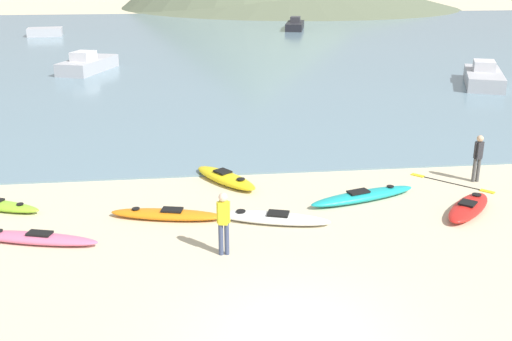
# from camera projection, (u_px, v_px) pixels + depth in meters

# --- Properties ---
(ground_plane) EXTENTS (400.00, 400.00, 0.00)m
(ground_plane) POSITION_uv_depth(u_px,v_px,m) (297.00, 334.00, 11.52)
(ground_plane) COLOR beige
(bay_water) EXTENTS (160.00, 70.00, 0.06)m
(bay_water) POSITION_uv_depth(u_px,v_px,m) (204.00, 44.00, 53.03)
(bay_water) COLOR slate
(bay_water) RESTS_ON ground_plane
(kayak_on_sand_0) EXTENTS (3.61, 1.70, 0.34)m
(kayak_on_sand_0) POSITION_uv_depth(u_px,v_px,m) (363.00, 196.00, 17.99)
(kayak_on_sand_0) COLOR teal
(kayak_on_sand_0) RESTS_ON ground_plane
(kayak_on_sand_3) EXTENTS (2.23, 2.78, 0.38)m
(kayak_on_sand_3) POSITION_uv_depth(u_px,v_px,m) (226.00, 178.00, 19.45)
(kayak_on_sand_3) COLOR yellow
(kayak_on_sand_3) RESTS_ON ground_plane
(kayak_on_sand_4) EXTENTS (3.25, 1.34, 0.31)m
(kayak_on_sand_4) POSITION_uv_depth(u_px,v_px,m) (167.00, 214.00, 16.71)
(kayak_on_sand_4) COLOR orange
(kayak_on_sand_4) RESTS_ON ground_plane
(kayak_on_sand_5) EXTENTS (3.30, 1.70, 0.29)m
(kayak_on_sand_5) POSITION_uv_depth(u_px,v_px,m) (272.00, 218.00, 16.50)
(kayak_on_sand_5) COLOR white
(kayak_on_sand_5) RESTS_ON ground_plane
(kayak_on_sand_6) EXTENTS (3.48, 1.50, 0.30)m
(kayak_on_sand_6) POSITION_uv_depth(u_px,v_px,m) (34.00, 238.00, 15.27)
(kayak_on_sand_6) COLOR #E5668C
(kayak_on_sand_6) RESTS_ON ground_plane
(kayak_on_sand_7) EXTENTS (2.34, 2.45, 0.36)m
(kayak_on_sand_7) POSITION_uv_depth(u_px,v_px,m) (468.00, 207.00, 17.12)
(kayak_on_sand_7) COLOR red
(kayak_on_sand_7) RESTS_ON ground_plane
(person_near_foreground) EXTENTS (0.33, 0.23, 1.62)m
(person_near_foreground) POSITION_uv_depth(u_px,v_px,m) (223.00, 220.00, 14.39)
(person_near_foreground) COLOR #384260
(person_near_foreground) RESTS_ON ground_plane
(person_near_waterline) EXTENTS (0.32, 0.23, 1.57)m
(person_near_waterline) POSITION_uv_depth(u_px,v_px,m) (478.00, 155.00, 19.32)
(person_near_waterline) COLOR #4C4C4C
(person_near_waterline) RESTS_ON ground_plane
(moored_boat_0) EXTENTS (3.06, 6.01, 1.29)m
(moored_boat_0) POSITION_uv_depth(u_px,v_px,m) (295.00, 25.00, 64.55)
(moored_boat_0) COLOR black
(moored_boat_0) RESTS_ON bay_water
(moored_boat_1) EXTENTS (3.57, 5.45, 1.37)m
(moored_boat_1) POSITION_uv_depth(u_px,v_px,m) (88.00, 64.00, 39.18)
(moored_boat_1) COLOR #B2B2B7
(moored_boat_1) RESTS_ON bay_water
(moored_boat_2) EXTENTS (3.48, 2.56, 0.79)m
(moored_boat_2) POSITION_uv_depth(u_px,v_px,m) (45.00, 32.00, 58.55)
(moored_boat_2) COLOR #B2B2B7
(moored_boat_2) RESTS_ON bay_water
(moored_boat_3) EXTENTS (3.98, 5.91, 1.33)m
(moored_boat_3) POSITION_uv_depth(u_px,v_px,m) (484.00, 77.00, 34.86)
(moored_boat_3) COLOR #B2B2B7
(moored_boat_3) RESTS_ON bay_water
(loose_paddle) EXTENTS (2.03, 2.15, 0.03)m
(loose_paddle) POSITION_uv_depth(u_px,v_px,m) (451.00, 183.00, 19.42)
(loose_paddle) COLOR black
(loose_paddle) RESTS_ON ground_plane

